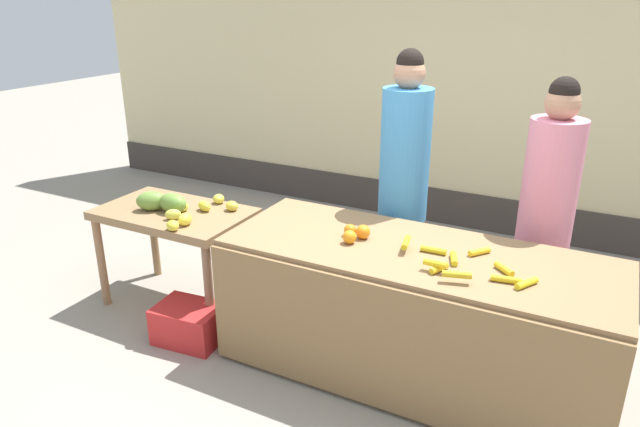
# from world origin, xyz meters

# --- Properties ---
(ground_plane) EXTENTS (24.00, 24.00, 0.00)m
(ground_plane) POSITION_xyz_m (0.00, 0.00, 0.00)
(ground_plane) COLOR gray
(market_wall_back) EXTENTS (9.02, 0.23, 3.11)m
(market_wall_back) POSITION_xyz_m (0.00, 2.63, 1.53)
(market_wall_back) COLOR beige
(market_wall_back) RESTS_ON ground
(fruit_stall_counter) EXTENTS (2.29, 0.89, 0.83)m
(fruit_stall_counter) POSITION_xyz_m (0.35, -0.01, 0.42)
(fruit_stall_counter) COLOR olive
(fruit_stall_counter) RESTS_ON ground
(side_table_wooden) EXTENTS (1.10, 0.66, 0.76)m
(side_table_wooden) POSITION_xyz_m (-1.48, 0.00, 0.66)
(side_table_wooden) COLOR olive
(side_table_wooden) RESTS_ON ground
(banana_bunch_pile) EXTENTS (0.78, 0.50, 0.07)m
(banana_bunch_pile) POSITION_xyz_m (0.64, -0.11, 0.86)
(banana_bunch_pile) COLOR gold
(banana_bunch_pile) RESTS_ON fruit_stall_counter
(orange_pile) EXTENTS (0.17, 0.19, 0.09)m
(orange_pile) POSITION_xyz_m (-0.03, -0.02, 0.87)
(orange_pile) COLOR orange
(orange_pile) RESTS_ON fruit_stall_counter
(mango_papaya_pile) EXTENTS (0.70, 0.68, 0.14)m
(mango_papaya_pile) POSITION_xyz_m (-1.45, -0.04, 0.82)
(mango_papaya_pile) COLOR yellow
(mango_papaya_pile) RESTS_ON side_table_wooden
(vendor_woman_blue_shirt) EXTENTS (0.34, 0.34, 1.90)m
(vendor_woman_blue_shirt) POSITION_xyz_m (0.01, 0.68, 0.96)
(vendor_woman_blue_shirt) COLOR #33333D
(vendor_woman_blue_shirt) RESTS_ON ground
(vendor_woman_pink_shirt) EXTENTS (0.34, 0.34, 1.77)m
(vendor_woman_pink_shirt) POSITION_xyz_m (0.95, 0.74, 0.89)
(vendor_woman_pink_shirt) COLOR #33333D
(vendor_woman_pink_shirt) RESTS_ON ground
(produce_crate) EXTENTS (0.47, 0.36, 0.26)m
(produce_crate) POSITION_xyz_m (-1.09, -0.38, 0.13)
(produce_crate) COLOR red
(produce_crate) RESTS_ON ground
(produce_sack) EXTENTS (0.46, 0.47, 0.56)m
(produce_sack) POSITION_xyz_m (-0.68, 0.70, 0.28)
(produce_sack) COLOR maroon
(produce_sack) RESTS_ON ground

